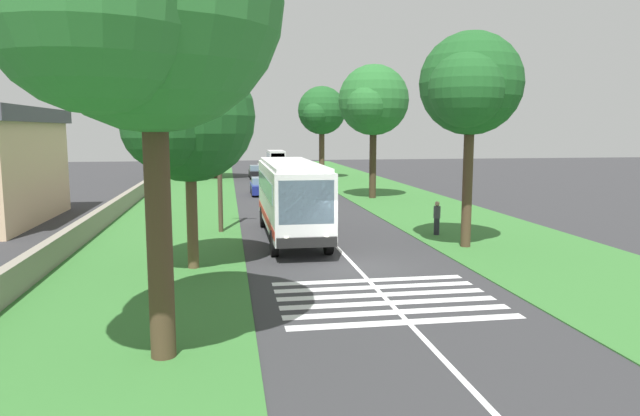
{
  "coord_description": "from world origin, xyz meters",
  "views": [
    {
      "loc": [
        -21.3,
        4.84,
        5.25
      ],
      "look_at": [
        5.29,
        0.54,
        1.6
      ],
      "focal_mm": 32.3,
      "sensor_mm": 36.0,
      "label": 1
    }
  ],
  "objects_px": {
    "coach_bus": "(291,195)",
    "trailing_car_0": "(262,187)",
    "trailing_minibus_0": "(276,158)",
    "pedestrian": "(437,218)",
    "roadside_tree_left_2": "(141,7)",
    "roadside_tree_right_2": "(468,87)",
    "utility_pole": "(219,145)",
    "roadside_tree_left_0": "(213,122)",
    "trailing_car_3": "(284,169)",
    "roadside_tree_left_1": "(186,120)",
    "roadside_tree_right_0": "(372,102)",
    "trailing_car_1": "(299,178)",
    "trailing_car_2": "(257,172)",
    "roadside_tree_right_1": "(321,112)"
  },
  "relations": [
    {
      "from": "roadside_tree_right_1",
      "to": "pedestrian",
      "type": "distance_m",
      "value": 35.37
    },
    {
      "from": "trailing_car_1",
      "to": "roadside_tree_left_0",
      "type": "height_order",
      "value": "roadside_tree_left_0"
    },
    {
      "from": "trailing_minibus_0",
      "to": "roadside_tree_left_1",
      "type": "bearing_deg",
      "value": 171.84
    },
    {
      "from": "trailing_car_3",
      "to": "roadside_tree_right_2",
      "type": "bearing_deg",
      "value": -175.39
    },
    {
      "from": "trailing_car_1",
      "to": "trailing_minibus_0",
      "type": "xyz_separation_m",
      "value": [
        22.08,
        0.37,
        0.88
      ]
    },
    {
      "from": "pedestrian",
      "to": "roadside_tree_left_2",
      "type": "bearing_deg",
      "value": 139.25
    },
    {
      "from": "roadside_tree_right_1",
      "to": "trailing_car_2",
      "type": "bearing_deg",
      "value": 77.97
    },
    {
      "from": "trailing_car_0",
      "to": "roadside_tree_left_2",
      "type": "xyz_separation_m",
      "value": [
        -33.87,
        4.51,
        7.19
      ]
    },
    {
      "from": "roadside_tree_right_1",
      "to": "utility_pole",
      "type": "bearing_deg",
      "value": 161.95
    },
    {
      "from": "trailing_car_1",
      "to": "roadside_tree_right_0",
      "type": "bearing_deg",
      "value": -161.78
    },
    {
      "from": "trailing_car_0",
      "to": "trailing_minibus_0",
      "type": "distance_m",
      "value": 30.9
    },
    {
      "from": "trailing_car_1",
      "to": "roadside_tree_left_2",
      "type": "xyz_separation_m",
      "value": [
        -42.45,
        8.63,
        7.19
      ]
    },
    {
      "from": "coach_bus",
      "to": "utility_pole",
      "type": "xyz_separation_m",
      "value": [
        2.18,
        3.42,
        2.38
      ]
    },
    {
      "from": "roadside_tree_left_2",
      "to": "utility_pole",
      "type": "bearing_deg",
      "value": -4.68
    },
    {
      "from": "coach_bus",
      "to": "pedestrian",
      "type": "relative_size",
      "value": 6.6
    },
    {
      "from": "trailing_minibus_0",
      "to": "roadside_tree_left_0",
      "type": "xyz_separation_m",
      "value": [
        -13.81,
        7.93,
        4.56
      ]
    },
    {
      "from": "trailing_car_2",
      "to": "pedestrian",
      "type": "bearing_deg",
      "value": -168.99
    },
    {
      "from": "trailing_minibus_0",
      "to": "roadside_tree_right_1",
      "type": "xyz_separation_m",
      "value": [
        -15.73,
        -3.57,
        5.66
      ]
    },
    {
      "from": "roadside_tree_left_0",
      "to": "roadside_tree_right_2",
      "type": "bearing_deg",
      "value": -163.46
    },
    {
      "from": "trailing_minibus_0",
      "to": "pedestrian",
      "type": "bearing_deg",
      "value": -175.71
    },
    {
      "from": "trailing_car_3",
      "to": "roadside_tree_right_0",
      "type": "height_order",
      "value": "roadside_tree_right_0"
    },
    {
      "from": "trailing_car_2",
      "to": "utility_pole",
      "type": "relative_size",
      "value": 0.5
    },
    {
      "from": "coach_bus",
      "to": "trailing_minibus_0",
      "type": "xyz_separation_m",
      "value": [
        50.06,
        -3.48,
        -0.6
      ]
    },
    {
      "from": "trailing_minibus_0",
      "to": "roadside_tree_right_0",
      "type": "bearing_deg",
      "value": -172.64
    },
    {
      "from": "roadside_tree_left_0",
      "to": "roadside_tree_left_1",
      "type": "bearing_deg",
      "value": 179.91
    },
    {
      "from": "trailing_minibus_0",
      "to": "coach_bus",
      "type": "bearing_deg",
      "value": 176.02
    },
    {
      "from": "roadside_tree_left_2",
      "to": "pedestrian",
      "type": "bearing_deg",
      "value": -40.75
    },
    {
      "from": "coach_bus",
      "to": "utility_pole",
      "type": "height_order",
      "value": "utility_pole"
    },
    {
      "from": "roadside_tree_left_2",
      "to": "pedestrian",
      "type": "distance_m",
      "value": 19.74
    },
    {
      "from": "roadside_tree_left_0",
      "to": "roadside_tree_right_2",
      "type": "xyz_separation_m",
      "value": [
        -39.8,
        -11.81,
        1.0
      ]
    },
    {
      "from": "roadside_tree_right_0",
      "to": "pedestrian",
      "type": "bearing_deg",
      "value": 177.63
    },
    {
      "from": "roadside_tree_right_2",
      "to": "utility_pole",
      "type": "relative_size",
      "value": 1.09
    },
    {
      "from": "coach_bus",
      "to": "roadside_tree_left_1",
      "type": "bearing_deg",
      "value": 141.54
    },
    {
      "from": "trailing_car_2",
      "to": "roadside_tree_right_0",
      "type": "bearing_deg",
      "value": -159.11
    },
    {
      "from": "trailing_car_1",
      "to": "roadside_tree_left_2",
      "type": "relative_size",
      "value": 0.39
    },
    {
      "from": "coach_bus",
      "to": "trailing_minibus_0",
      "type": "relative_size",
      "value": 1.86
    },
    {
      "from": "trailing_car_3",
      "to": "roadside_tree_left_1",
      "type": "bearing_deg",
      "value": 170.01
    },
    {
      "from": "trailing_car_1",
      "to": "roadside_tree_left_1",
      "type": "relative_size",
      "value": 0.53
    },
    {
      "from": "coach_bus",
      "to": "roadside_tree_left_2",
      "type": "height_order",
      "value": "roadside_tree_left_2"
    },
    {
      "from": "coach_bus",
      "to": "roadside_tree_left_0",
      "type": "distance_m",
      "value": 36.73
    },
    {
      "from": "coach_bus",
      "to": "trailing_car_0",
      "type": "xyz_separation_m",
      "value": [
        19.4,
        0.27,
        -1.48
      ]
    },
    {
      "from": "trailing_car_0",
      "to": "roadside_tree_left_0",
      "type": "height_order",
      "value": "roadside_tree_left_0"
    },
    {
      "from": "trailing_car_1",
      "to": "roadside_tree_right_2",
      "type": "relative_size",
      "value": 0.45
    },
    {
      "from": "trailing_minibus_0",
      "to": "roadside_tree_right_2",
      "type": "height_order",
      "value": "roadside_tree_right_2"
    },
    {
      "from": "roadside_tree_left_0",
      "to": "roadside_tree_left_1",
      "type": "relative_size",
      "value": 1.17
    },
    {
      "from": "roadside_tree_left_1",
      "to": "roadside_tree_left_2",
      "type": "relative_size",
      "value": 0.75
    },
    {
      "from": "coach_bus",
      "to": "roadside_tree_right_0",
      "type": "xyz_separation_m",
      "value": [
        15.56,
        -7.94,
        5.22
      ]
    },
    {
      "from": "trailing_car_3",
      "to": "roadside_tree_left_1",
      "type": "height_order",
      "value": "roadside_tree_left_1"
    },
    {
      "from": "trailing_car_1",
      "to": "roadside_tree_right_0",
      "type": "height_order",
      "value": "roadside_tree_right_0"
    },
    {
      "from": "pedestrian",
      "to": "roadside_tree_right_2",
      "type": "bearing_deg",
      "value": -178.35
    }
  ]
}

